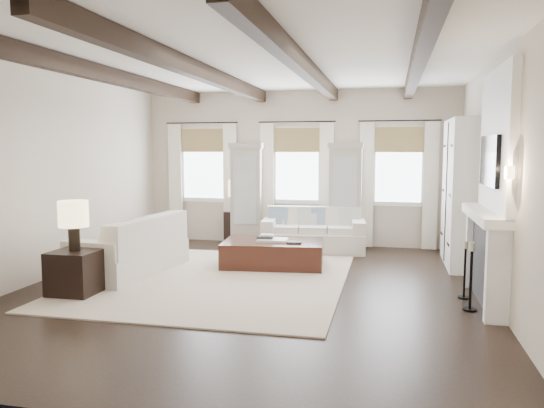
% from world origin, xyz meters
% --- Properties ---
extents(ground, '(7.50, 7.50, 0.00)m').
position_xyz_m(ground, '(0.00, 0.00, 0.00)').
color(ground, black).
rests_on(ground, ground).
extents(room_shell, '(6.54, 7.54, 3.22)m').
position_xyz_m(room_shell, '(0.75, 0.90, 1.89)').
color(room_shell, beige).
rests_on(room_shell, ground).
extents(area_rug, '(3.90, 4.31, 0.02)m').
position_xyz_m(area_rug, '(-0.68, 0.38, 0.01)').
color(area_rug, beige).
rests_on(area_rug, ground).
extents(sofa_back, '(2.06, 1.08, 0.85)m').
position_xyz_m(sofa_back, '(0.45, 3.06, 0.35)').
color(sofa_back, silver).
rests_on(sofa_back, ground).
extents(sofa_left, '(1.19, 2.24, 0.92)m').
position_xyz_m(sofa_left, '(-2.10, 0.54, 0.37)').
color(sofa_left, silver).
rests_on(sofa_left, ground).
extents(ottoman, '(1.78, 1.21, 0.44)m').
position_xyz_m(ottoman, '(-0.02, 1.51, 0.22)').
color(ottoman, black).
rests_on(ottoman, ground).
extents(tray, '(0.54, 0.43, 0.04)m').
position_xyz_m(tray, '(-0.03, 1.50, 0.46)').
color(tray, white).
rests_on(tray, ottoman).
extents(book_lower, '(0.28, 0.23, 0.04)m').
position_xyz_m(book_lower, '(-0.16, 1.51, 0.50)').
color(book_lower, '#262628').
rests_on(book_lower, tray).
extents(book_upper, '(0.24, 0.19, 0.03)m').
position_xyz_m(book_upper, '(-0.13, 1.51, 0.54)').
color(book_upper, beige).
rests_on(book_upper, book_lower).
extents(book_loose, '(0.26, 0.20, 0.03)m').
position_xyz_m(book_loose, '(0.36, 1.38, 0.46)').
color(book_loose, '#262628').
rests_on(book_loose, ottoman).
extents(side_table_front, '(0.61, 0.61, 0.61)m').
position_xyz_m(side_table_front, '(-2.30, -0.79, 0.31)').
color(side_table_front, black).
rests_on(side_table_front, ground).
extents(lamp_front, '(0.40, 0.40, 0.69)m').
position_xyz_m(lamp_front, '(-2.30, -0.79, 1.08)').
color(lamp_front, black).
rests_on(lamp_front, side_table_front).
extents(side_table_back, '(0.44, 0.44, 0.66)m').
position_xyz_m(side_table_back, '(-1.33, 3.72, 0.33)').
color(side_table_back, black).
rests_on(side_table_back, ground).
extents(lamp_back, '(0.39, 0.39, 0.68)m').
position_xyz_m(lamp_back, '(-1.33, 3.72, 1.12)').
color(lamp_back, black).
rests_on(lamp_back, side_table_back).
extents(candlestick_near, '(0.17, 0.17, 0.86)m').
position_xyz_m(candlestick_near, '(2.90, -0.36, 0.36)').
color(candlestick_near, black).
rests_on(candlestick_near, ground).
extents(candlestick_far, '(0.16, 0.16, 0.78)m').
position_xyz_m(candlestick_far, '(2.90, 0.19, 0.32)').
color(candlestick_far, black).
rests_on(candlestick_far, ground).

